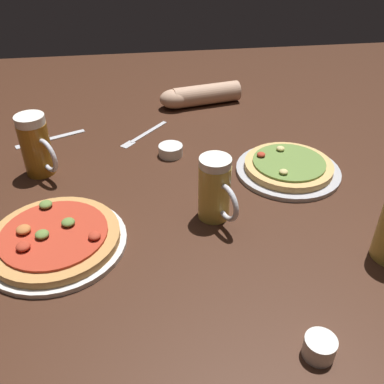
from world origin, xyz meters
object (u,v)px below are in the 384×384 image
at_px(beer_mug_dark, 216,190).
at_px(diner_arm, 197,96).
at_px(ramekin_sauce, 319,347).
at_px(knife_right, 50,138).
at_px(beer_mug_pale, 37,146).
at_px(fork_left, 144,134).
at_px(pizza_plate_far, 288,167).
at_px(ramekin_butter, 171,150).
at_px(pizza_plate_near, 55,239).

height_order(beer_mug_dark, diner_arm, beer_mug_dark).
bearing_deg(ramekin_sauce, knife_right, 122.62).
distance_m(ramekin_sauce, diner_arm, 1.03).
relative_size(beer_mug_pale, ramekin_sauce, 3.12).
bearing_deg(fork_left, beer_mug_pale, -147.48).
height_order(pizza_plate_far, beer_mug_dark, beer_mug_dark).
bearing_deg(diner_arm, ramekin_sauce, -87.34).
bearing_deg(ramekin_sauce, ramekin_butter, 104.34).
xyz_separation_m(ramekin_butter, diner_arm, (0.13, 0.34, 0.02)).
relative_size(fork_left, diner_arm, 0.57).
bearing_deg(pizza_plate_far, ramekin_sauce, -103.32).
height_order(ramekin_butter, fork_left, ramekin_butter).
height_order(beer_mug_dark, ramekin_butter, beer_mug_dark).
bearing_deg(pizza_plate_near, fork_left, 66.34).
bearing_deg(diner_arm, knife_right, -158.34).
height_order(pizza_plate_near, diner_arm, diner_arm).
bearing_deg(knife_right, fork_left, -2.59).
height_order(knife_right, diner_arm, diner_arm).
bearing_deg(fork_left, ramekin_sauce, -73.28).
height_order(pizza_plate_far, ramekin_butter, pizza_plate_far).
bearing_deg(diner_arm, beer_mug_dark, -94.84).
relative_size(pizza_plate_far, diner_arm, 0.96).
xyz_separation_m(pizza_plate_far, fork_left, (-0.38, 0.27, -0.01)).
bearing_deg(knife_right, ramekin_butter, -22.41).
bearing_deg(knife_right, ramekin_sauce, -57.38).
relative_size(pizza_plate_near, beer_mug_dark, 1.95).
bearing_deg(beer_mug_dark, ramekin_sauce, -75.20).
height_order(beer_mug_pale, knife_right, beer_mug_pale).
distance_m(beer_mug_pale, ramekin_butter, 0.36).
height_order(ramekin_sauce, ramekin_butter, ramekin_sauce).
xyz_separation_m(beer_mug_pale, fork_left, (0.28, 0.18, -0.08)).
distance_m(beer_mug_dark, ramekin_butter, 0.32).
bearing_deg(ramekin_butter, knife_right, 157.59).
relative_size(pizza_plate_far, fork_left, 1.68).
bearing_deg(beer_mug_dark, fork_left, 108.40).
height_order(ramekin_sauce, diner_arm, diner_arm).
height_order(pizza_plate_far, diner_arm, diner_arm).
xyz_separation_m(pizza_plate_near, knife_right, (-0.07, 0.50, -0.01)).
bearing_deg(ramekin_butter, beer_mug_pale, -172.61).
distance_m(pizza_plate_near, knife_right, 0.51).
relative_size(beer_mug_pale, ramekin_butter, 2.40).
distance_m(fork_left, knife_right, 0.29).
xyz_separation_m(ramekin_sauce, fork_left, (-0.25, 0.82, -0.02)).
relative_size(beer_mug_dark, ramekin_sauce, 2.91).
bearing_deg(pizza_plate_far, fork_left, 144.07).
xyz_separation_m(beer_mug_pale, ramekin_butter, (0.36, 0.05, -0.07)).
bearing_deg(ramekin_butter, ramekin_sauce, -75.66).
bearing_deg(fork_left, ramekin_butter, -62.13).
height_order(fork_left, knife_right, same).
distance_m(pizza_plate_far, ramekin_butter, 0.34).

